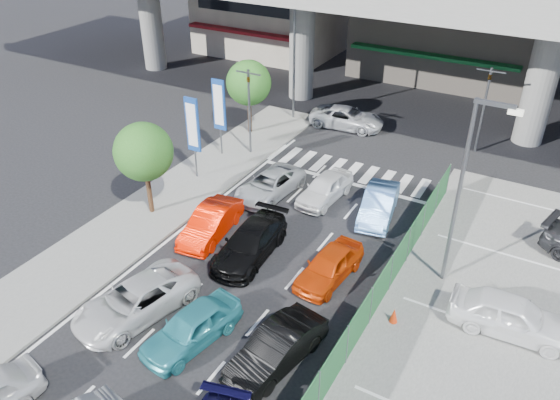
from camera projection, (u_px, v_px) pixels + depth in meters
The scene contains 24 objects.
ground at pixel (223, 308), 21.36m from camera, with size 120.00×120.00×0.00m, color black.
parking_lot at pixel (528, 383), 18.23m from camera, with size 12.00×28.00×0.06m, color #5F5F5C.
sidewalk_left at pixel (152, 212), 27.23m from camera, with size 4.00×30.00×0.12m, color #5F5F5C.
fence_run at pixel (360, 323), 19.42m from camera, with size 0.16×22.00×1.80m, color #1E582B, non-canonical shape.
traffic_light_left at pixel (249, 91), 30.82m from camera, with size 1.60×1.24×5.20m.
traffic_light_right at pixel (487, 89), 31.13m from camera, with size 1.60×1.24×5.20m.
street_lamp_right at pixel (466, 181), 20.33m from camera, with size 1.65×0.22×8.00m.
street_lamp_left at pixel (297, 50), 34.89m from camera, with size 1.65×0.22×8.00m.
signboard_near at pixel (193, 127), 28.71m from camera, with size 0.80×0.14×4.70m.
signboard_far at pixel (219, 107), 31.11m from camera, with size 0.80×0.14×4.70m.
tree_near at pixel (144, 152), 25.49m from camera, with size 2.80×2.80×4.80m.
tree_far at pixel (249, 83), 33.63m from camera, with size 2.80×2.80×4.80m.
sedan_white_mid_left at pixel (136, 300), 20.74m from camera, with size 2.29×4.97×1.38m, color silver.
taxi_teal_mid at pixel (192, 327), 19.53m from camera, with size 1.63×4.05×1.38m, color teal.
hatch_black_mid_right at pixel (277, 349), 18.67m from camera, with size 1.46×4.19×1.38m, color black.
taxi_orange_left at pixel (211, 223), 25.26m from camera, with size 1.46×4.19×1.38m, color #F81A00.
sedan_black_mid at pixel (250, 243), 23.91m from camera, with size 1.93×4.76×1.38m, color black.
taxi_orange_right at pixel (329, 266), 22.60m from camera, with size 1.56×3.87×1.32m, color #CB3707.
wagon_silver_front_left at pixel (270, 185), 28.45m from camera, with size 2.03×4.41×1.23m, color #ACB0B5.
sedan_white_front_mid at pixel (325, 188), 28.03m from camera, with size 1.59×3.94×1.34m, color silver.
kei_truck_front_right at pixel (379, 204), 26.65m from camera, with size 1.46×4.19×1.38m, color #5D91D7.
crossing_wagon_silver at pixel (347, 118), 35.87m from camera, with size 2.23×4.83×1.34m, color silver.
parked_sedan_white at pixel (512, 315), 19.87m from camera, with size 1.78×4.43×1.51m, color white.
traffic_cone at pixel (394, 315), 20.51m from camera, with size 0.32×0.32×0.63m, color red.
Camera 1 is at (9.81, -12.84, 14.78)m, focal length 35.00 mm.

